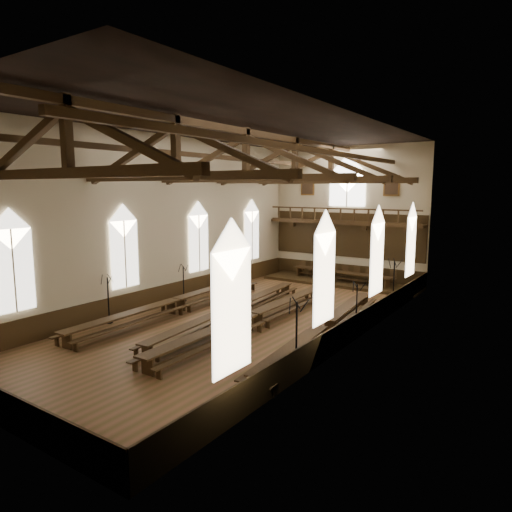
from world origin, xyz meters
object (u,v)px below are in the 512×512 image
at_px(candelabrum_right_near, 296,349).
at_px(dais, 340,282).
at_px(refectory_row_d, 324,326).
at_px(candelabrum_left_mid, 184,290).
at_px(candelabrum_left_near, 109,308).
at_px(candelabrum_right_mid, 356,316).
at_px(candelabrum_right_far, 393,292).
at_px(candelabrum_left_far, 242,272).
at_px(high_table, 340,273).
at_px(refectory_row_b, 232,309).
at_px(refectory_row_c, 253,317).
at_px(refectory_row_a, 176,302).

bearing_deg(candelabrum_right_near, dais, 108.19).
distance_m(refectory_row_d, candelabrum_left_mid, 10.27).
xyz_separation_m(refectory_row_d, candelabrum_right_near, (0.92, -4.30, 0.37)).
height_order(dais, candelabrum_left_near, candelabrum_left_near).
height_order(candelabrum_right_near, candelabrum_right_mid, candelabrum_right_near).
bearing_deg(candelabrum_right_far, candelabrum_left_far, 179.25).
bearing_deg(high_table, refectory_row_b, -95.28).
xyz_separation_m(refectory_row_c, refectory_row_d, (3.55, 0.72, -0.06)).
distance_m(refectory_row_a, candelabrum_right_near, 10.39).
height_order(candelabrum_left_mid, candelabrum_right_far, candelabrum_right_far).
bearing_deg(candelabrum_left_near, candelabrum_left_far, 90.00).
relative_size(refectory_row_a, candelabrum_right_near, 5.12).
height_order(refectory_row_a, candelabrum_left_near, candelabrum_left_near).
relative_size(candelabrum_left_far, candelabrum_right_mid, 1.16).
relative_size(candelabrum_left_near, candelabrum_right_near, 0.89).
bearing_deg(candelabrum_right_near, candelabrum_left_far, 133.32).
relative_size(refectory_row_a, candelabrum_left_mid, 6.36).
distance_m(candelabrum_left_mid, candelabrum_left_far, 6.09).
height_order(candelabrum_left_mid, candelabrum_right_near, candelabrum_right_near).
bearing_deg(dais, candelabrum_left_mid, -119.69).
distance_m(candelabrum_left_near, candelabrum_right_far, 16.00).
bearing_deg(refectory_row_a, dais, 70.01).
bearing_deg(candelabrum_right_far, high_table, 140.41).
bearing_deg(dais, high_table, 180.00).
relative_size(candelabrum_left_near, candelabrum_left_mid, 1.10).
height_order(refectory_row_c, refectory_row_d, refectory_row_c).
xyz_separation_m(refectory_row_d, candelabrum_left_mid, (-10.18, 1.38, 0.19)).
bearing_deg(refectory_row_b, candelabrum_left_far, 122.70).
bearing_deg(candelabrum_left_mid, dais, 60.31).
bearing_deg(refectory_row_c, refectory_row_a, 179.85).
xyz_separation_m(refectory_row_a, candelabrum_left_mid, (-1.36, 2.09, 0.13)).
bearing_deg(high_table, candelabrum_left_near, -110.27).
xyz_separation_m(high_table, candelabrum_right_near, (5.24, -15.96, 0.06)).
height_order(high_table, candelabrum_right_mid, candelabrum_right_mid).
height_order(refectory_row_b, candelabrum_left_mid, candelabrum_left_mid).
bearing_deg(candelabrum_left_far, refectory_row_a, -80.56).
bearing_deg(refectory_row_b, candelabrum_left_near, -138.58).
distance_m(high_table, candelabrum_left_far, 7.20).
distance_m(refectory_row_c, candelabrum_right_mid, 5.06).
bearing_deg(refectory_row_c, high_table, 93.55).
bearing_deg(candelabrum_right_near, candelabrum_right_mid, 90.00).
relative_size(candelabrum_left_far, candelabrum_right_far, 1.00).
bearing_deg(candelabrum_left_mid, refectory_row_b, -15.93).
bearing_deg(refectory_row_d, refectory_row_a, -175.41).
relative_size(candelabrum_left_near, candelabrum_left_far, 0.89).
distance_m(dais, high_table, 0.71).
bearing_deg(refectory_row_a, candelabrum_left_near, -111.26).
bearing_deg(dais, candelabrum_right_far, -39.59).
relative_size(high_table, candelabrum_left_near, 3.05).
distance_m(refectory_row_b, candelabrum_left_near, 6.38).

